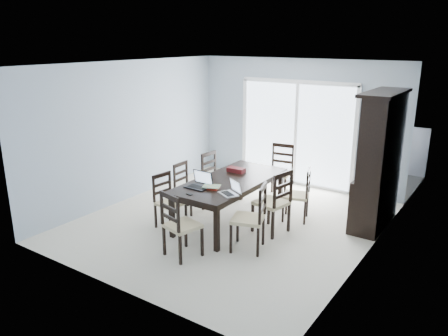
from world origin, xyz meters
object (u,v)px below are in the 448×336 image
at_px(chair_right_mid, 277,196).
at_px(cell_phone, 189,194).
at_px(laptop_silver, 228,191).
at_px(chair_left_near, 166,195).
at_px(chair_end_near, 177,218).
at_px(china_hutch, 379,162).
at_px(hot_tub, 298,148).
at_px(chair_left_mid, 185,182).
at_px(game_box, 236,170).
at_px(chair_left_far, 213,172).
at_px(dining_table, 230,184).
at_px(chair_right_far, 302,189).
at_px(laptop_dark, 197,184).
at_px(chair_right_near, 255,211).
at_px(chair_end_far, 281,165).

bearing_deg(chair_right_mid, cell_phone, 145.99).
bearing_deg(laptop_silver, chair_right_mid, 81.55).
xyz_separation_m(chair_left_near, chair_right_mid, (1.62, 0.74, 0.09)).
distance_m(chair_right_mid, chair_end_near, 1.67).
xyz_separation_m(china_hutch, cell_phone, (-2.14, -2.20, -0.32)).
bearing_deg(hot_tub, chair_left_mid, -97.41).
bearing_deg(hot_tub, china_hutch, -43.92).
relative_size(chair_left_near, laptop_silver, 2.83).
bearing_deg(game_box, chair_end_near, -83.26).
bearing_deg(cell_phone, chair_left_mid, 139.88).
xyz_separation_m(chair_left_far, hot_tub, (0.31, 3.05, -0.12)).
xyz_separation_m(dining_table, china_hutch, (2.02, 1.25, 0.40)).
height_order(chair_left_far, cell_phone, chair_left_far).
relative_size(dining_table, chair_right_far, 2.07).
height_order(laptop_dark, laptop_silver, laptop_dark).
xyz_separation_m(chair_right_near, laptop_dark, (-1.04, 0.02, 0.20)).
height_order(chair_right_near, chair_end_far, chair_end_far).
bearing_deg(china_hutch, laptop_silver, -131.49).
bearing_deg(chair_right_far, cell_phone, 130.53).
bearing_deg(chair_right_mid, chair_end_far, 35.61).
xyz_separation_m(chair_left_near, laptop_dark, (0.57, 0.09, 0.27)).
bearing_deg(hot_tub, dining_table, -82.52).
xyz_separation_m(chair_left_mid, chair_end_near, (1.03, -1.46, 0.06)).
bearing_deg(chair_left_far, chair_end_near, 26.22).
height_order(dining_table, china_hutch, china_hutch).
xyz_separation_m(chair_left_far, chair_right_near, (1.63, -1.27, 0.03)).
bearing_deg(china_hutch, chair_right_far, -154.36).
height_order(chair_left_mid, laptop_silver, chair_left_mid).
relative_size(chair_right_far, hot_tub, 0.53).
bearing_deg(china_hutch, chair_left_near, -144.82).
bearing_deg(chair_right_mid, china_hutch, -33.00).
height_order(dining_table, chair_right_far, chair_right_far).
bearing_deg(chair_left_far, chair_right_mid, 73.62).
height_order(chair_right_near, laptop_dark, chair_right_near).
bearing_deg(chair_left_far, chair_end_far, 142.97).
distance_m(chair_right_near, laptop_silver, 0.51).
bearing_deg(chair_right_far, laptop_silver, 139.61).
bearing_deg(chair_left_mid, laptop_dark, 50.24).
bearing_deg(laptop_silver, cell_phone, -117.51).
bearing_deg(laptop_silver, laptop_dark, -150.49).
bearing_deg(chair_left_near, hot_tub, -177.38).
relative_size(chair_right_far, chair_end_near, 0.94).
distance_m(chair_right_mid, hot_tub, 3.88).
height_order(chair_left_mid, chair_right_far, chair_right_far).
xyz_separation_m(chair_right_mid, laptop_silver, (-0.48, -0.64, 0.16)).
distance_m(china_hutch, chair_left_far, 2.92).
bearing_deg(chair_right_near, chair_left_far, 33.86).
height_order(chair_right_far, hot_tub, chair_right_far).
height_order(laptop_silver, hot_tub, laptop_silver).
relative_size(chair_right_near, chair_right_far, 1.09).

